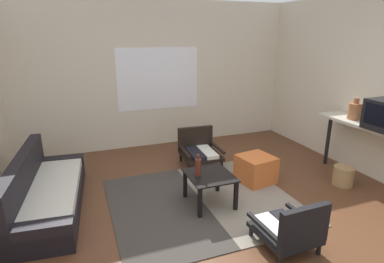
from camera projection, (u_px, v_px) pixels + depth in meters
name	position (u px, v px, depth m)	size (l,w,h in m)	color
ground_plane	(229.00, 225.00, 3.59)	(7.80, 7.80, 0.00)	#56331E
far_wall_with_window	(158.00, 75.00, 5.92)	(5.60, 0.13, 2.70)	beige
area_rug	(202.00, 201.00, 4.10)	(2.32, 2.10, 0.01)	#38332D
couch	(45.00, 193.00, 3.86)	(0.87, 2.03, 0.70)	black
coffee_table	(210.00, 180.00, 3.95)	(0.55, 0.60, 0.41)	black
armchair_by_window	(199.00, 149.00, 5.22)	(0.64, 0.67, 0.59)	black
armchair_striped_foreground	(290.00, 229.00, 3.11)	(0.56, 0.60, 0.58)	black
ottoman_orange	(256.00, 169.00, 4.59)	(0.47, 0.47, 0.40)	#D1662D
console_shelf	(378.00, 133.00, 4.30)	(0.45, 1.85, 0.88)	beige
clay_vase	(355.00, 111.00, 4.62)	(0.19, 0.19, 0.32)	#935B38
glass_bottle	(198.00, 167.00, 3.87)	(0.07, 0.07, 0.27)	#5B2319
wicker_basket	(343.00, 176.00, 4.51)	(0.28, 0.28, 0.28)	#9E7A4C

